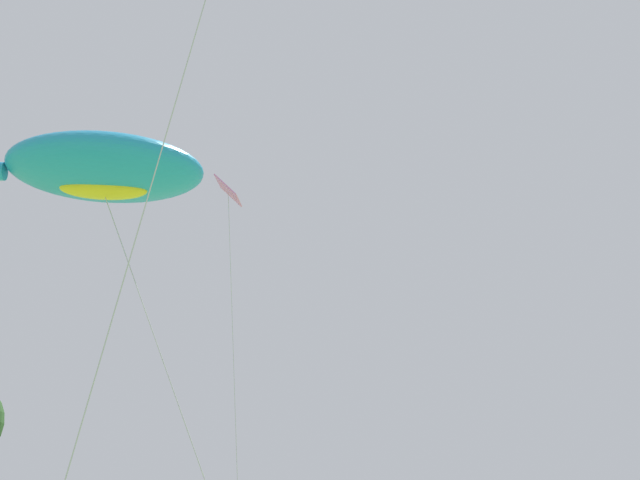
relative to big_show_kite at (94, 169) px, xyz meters
name	(u,v)px	position (x,y,z in m)	size (l,w,h in m)	color
big_show_kite	(94,169)	(0.00, 0.00, 0.00)	(11.76, 7.85, 11.70)	#1E8CBF
small_kite_streamer_purple	(228,200)	(4.95, 1.86, 0.92)	(1.31, 2.15, 12.63)	pink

